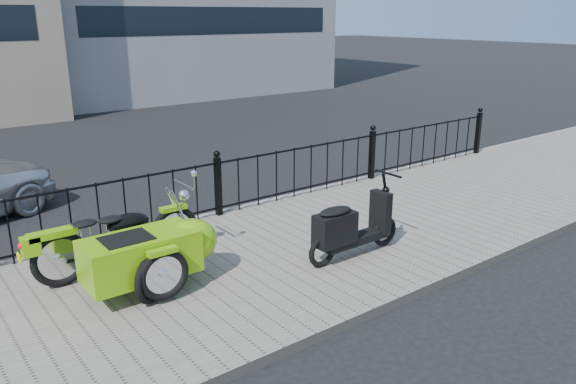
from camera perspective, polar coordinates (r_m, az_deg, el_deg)
ground at (r=8.27m, az=-2.34°, el=-5.54°), size 120.00×120.00×0.00m
sidewalk at (r=7.87m, az=-0.24°, el=-6.28°), size 30.00×3.80×0.12m
curb at (r=9.38m, az=-7.42°, el=-2.40°), size 30.00×0.10×0.12m
iron_fence at (r=9.10m, az=-7.11°, el=0.47°), size 14.11×0.11×1.08m
motorcycle_sidecar at (r=6.91m, az=-13.86°, el=-5.53°), size 2.28×1.48×0.98m
scooter at (r=7.50m, az=6.24°, el=-3.70°), size 1.59×0.46×1.08m
spare_tire at (r=6.58m, az=-13.87°, el=-8.56°), size 0.51×0.40×0.57m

